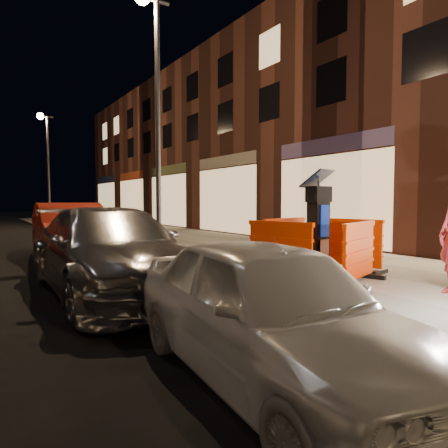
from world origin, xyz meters
TOP-DOWN VIEW (x-y plane):
  - ground_plane at (0.00, 0.00)m, footprint 120.00×120.00m
  - sidewalk at (3.00, 0.00)m, footprint 6.00×60.00m
  - kerb at (0.00, 0.00)m, footprint 0.30×60.00m
  - parking_kiosk at (2.06, -0.35)m, footprint 0.72×0.72m
  - barrier_front at (2.06, -1.30)m, footprint 1.46×0.96m
  - barrier_back at (2.06, 0.60)m, footprint 1.43×0.80m
  - barrier_kerbside at (1.11, -0.35)m, footprint 0.90×1.45m
  - barrier_bldgside at (3.01, -0.35)m, footprint 0.82×1.44m
  - car_silver at (-1.53, 0.90)m, footprint 2.11×5.04m
  - car_white at (-1.35, -3.09)m, footprint 1.82×3.80m
  - car_red at (-1.24, 5.38)m, footprint 1.85×4.68m
  - street_lamp_mid at (0.25, 3.00)m, footprint 0.12×0.12m
  - street_lamp_far at (0.25, 18.00)m, footprint 0.12×0.12m

SIDE VIEW (x-z plane):
  - ground_plane at x=0.00m, z-range 0.00..0.00m
  - car_silver at x=-1.53m, z-range -0.73..0.73m
  - car_white at x=-1.35m, z-range -0.63..0.63m
  - car_red at x=-1.24m, z-range -0.76..0.76m
  - sidewalk at x=3.00m, z-range 0.00..0.15m
  - kerb at x=0.00m, z-range 0.00..0.15m
  - barrier_front at x=2.06m, z-range 0.15..1.20m
  - barrier_back at x=2.06m, z-range 0.15..1.20m
  - barrier_kerbside at x=1.11m, z-range 0.15..1.20m
  - barrier_bldgside at x=3.01m, z-range 0.15..1.20m
  - parking_kiosk at x=2.06m, z-range 0.15..2.04m
  - street_lamp_mid at x=0.25m, z-range 0.15..6.15m
  - street_lamp_far at x=0.25m, z-range 0.15..6.15m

